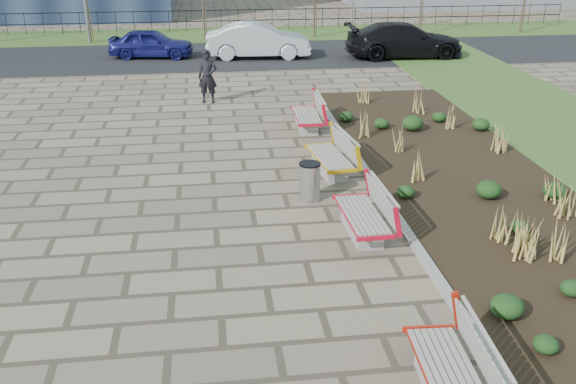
{
  "coord_description": "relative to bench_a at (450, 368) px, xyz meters",
  "views": [
    {
      "loc": [
        -0.06,
        -8.99,
        6.06
      ],
      "look_at": [
        1.5,
        3.0,
        0.9
      ],
      "focal_mm": 40.0,
      "sensor_mm": 36.0,
      "label": 1
    }
  ],
  "objects": [
    {
      "name": "car_black",
      "position": [
        6.3,
        22.88,
        0.32
      ],
      "size": [
        5.54,
        2.34,
        1.6
      ],
      "primitive_type": "imported",
      "rotation": [
        0.0,
        0.0,
        1.55
      ],
      "color": "black",
      "rests_on": "road"
    },
    {
      "name": "bench_a",
      "position": [
        0.0,
        0.0,
        0.0
      ],
      "size": [
        1.01,
        2.15,
        1.0
      ],
      "primitive_type": null,
      "rotation": [
        0.0,
        0.0,
        -0.06
      ],
      "color": "red",
      "rests_on": "ground"
    },
    {
      "name": "pedestrian",
      "position": [
        -2.99,
        15.91,
        0.44
      ],
      "size": [
        0.76,
        0.59,
        1.87
      ],
      "primitive_type": "imported",
      "rotation": [
        0.0,
        0.0,
        -0.22
      ],
      "color": "black",
      "rests_on": "ground"
    },
    {
      "name": "ground",
      "position": [
        -3.0,
        2.34,
        -0.5
      ],
      "size": [
        120.0,
        120.0,
        0.0
      ],
      "primitive_type": "plane",
      "color": "#766651",
      "rests_on": "ground"
    },
    {
      "name": "railing_fence",
      "position": [
        -3.0,
        31.84,
        0.14
      ],
      "size": [
        44.0,
        0.1,
        1.2
      ],
      "primitive_type": null,
      "color": "black",
      "rests_on": "grass_verge_far"
    },
    {
      "name": "bench_b",
      "position": [
        0.0,
        5.02,
        0.0
      ],
      "size": [
        0.97,
        2.13,
        1.0
      ],
      "primitive_type": null,
      "rotation": [
        0.0,
        0.0,
        0.03
      ],
      "color": "red",
      "rests_on": "ground"
    },
    {
      "name": "car_blue",
      "position": [
        -5.51,
        24.33,
        0.18
      ],
      "size": [
        4.05,
        2.05,
        1.32
      ],
      "primitive_type": "imported",
      "rotation": [
        0.0,
        0.0,
        1.44
      ],
      "color": "navy",
      "rests_on": "road"
    },
    {
      "name": "planting_curb",
      "position": [
        0.92,
        7.34,
        -0.42
      ],
      "size": [
        0.16,
        18.0,
        0.15
      ],
      "primitive_type": "cube",
      "color": "gray",
      "rests_on": "ground"
    },
    {
      "name": "bench_d",
      "position": [
        0.0,
        12.41,
        0.0
      ],
      "size": [
        0.94,
        2.12,
        1.0
      ],
      "primitive_type": null,
      "rotation": [
        0.0,
        0.0,
        -0.02
      ],
      "color": "red",
      "rests_on": "ground"
    },
    {
      "name": "tree_c",
      "position": [
        -3.0,
        28.84,
        1.54
      ],
      "size": [
        1.4,
        1.4,
        4.0
      ],
      "primitive_type": null,
      "color": "#4C3D2D",
      "rests_on": "grass_verge_far"
    },
    {
      "name": "planting_bed",
      "position": [
        3.25,
        7.34,
        -0.45
      ],
      "size": [
        4.5,
        18.0,
        0.1
      ],
      "primitive_type": "cube",
      "color": "black",
      "rests_on": "ground"
    },
    {
      "name": "road",
      "position": [
        -3.0,
        24.34,
        -0.49
      ],
      "size": [
        80.0,
        7.0,
        0.02
      ],
      "primitive_type": "cube",
      "color": "black",
      "rests_on": "ground"
    },
    {
      "name": "tree_d",
      "position": [
        3.0,
        28.84,
        1.54
      ],
      "size": [
        1.4,
        1.4,
        4.0
      ],
      "primitive_type": null,
      "color": "#4C3D2D",
      "rests_on": "grass_verge_far"
    },
    {
      "name": "litter_bin",
      "position": [
        -0.79,
        6.89,
        -0.05
      ],
      "size": [
        0.49,
        0.49,
        0.9
      ],
      "primitive_type": "cylinder",
      "color": "#B2B2B7",
      "rests_on": "ground"
    },
    {
      "name": "tree_b",
      "position": [
        -9.0,
        28.84,
        1.54
      ],
      "size": [
        1.4,
        1.4,
        4.0
      ],
      "primitive_type": null,
      "color": "#4C3D2D",
      "rests_on": "grass_verge_far"
    },
    {
      "name": "car_silver",
      "position": [
        -0.53,
        23.63,
        0.32
      ],
      "size": [
        4.95,
        2.01,
        1.6
      ],
      "primitive_type": "imported",
      "rotation": [
        0.0,
        0.0,
        1.5
      ],
      "color": "#B5B9BE",
      "rests_on": "road"
    },
    {
      "name": "bench_c",
      "position": [
        0.0,
        8.56,
        0.0
      ],
      "size": [
        1.14,
        2.19,
        1.0
      ],
      "primitive_type": null,
      "rotation": [
        0.0,
        0.0,
        0.12
      ],
      "color": "#D29D0B",
      "rests_on": "ground"
    },
    {
      "name": "grass_verge_far",
      "position": [
        -3.0,
        30.34,
        -0.48
      ],
      "size": [
        80.0,
        5.0,
        0.04
      ],
      "primitive_type": "cube",
      "color": "#33511E",
      "rests_on": "ground"
    }
  ]
}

